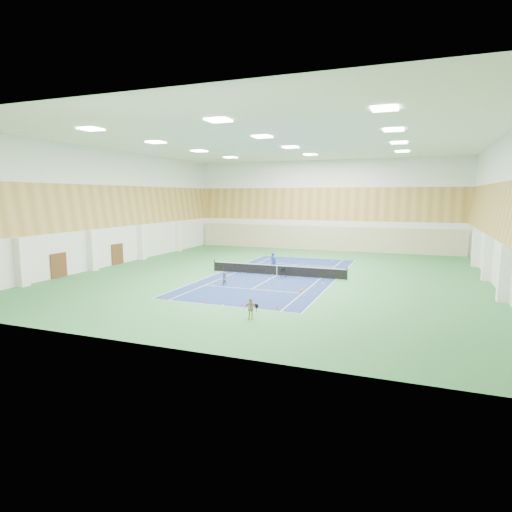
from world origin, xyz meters
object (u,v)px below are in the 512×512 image
(child_apron, at_px, (250,309))
(ball_cart, at_px, (283,273))
(child_court, at_px, (224,279))
(tennis_net, at_px, (277,269))
(coach, at_px, (273,262))

(child_apron, xyz_separation_m, ball_cart, (-2.00, 13.05, -0.19))
(child_court, xyz_separation_m, child_apron, (5.40, -7.92, 0.05))
(child_court, relative_size, child_apron, 0.91)
(tennis_net, distance_m, child_apron, 14.33)
(tennis_net, relative_size, child_apron, 10.22)
(coach, xyz_separation_m, child_court, (-1.45, -8.06, -0.34))
(tennis_net, relative_size, coach, 6.99)
(child_apron, bearing_deg, tennis_net, 93.85)
(tennis_net, relative_size, child_court, 11.18)
(child_court, relative_size, ball_cart, 1.33)
(child_court, bearing_deg, coach, 83.65)
(child_court, height_order, child_apron, child_apron)
(tennis_net, bearing_deg, coach, 117.58)
(child_court, bearing_deg, child_apron, -51.89)
(tennis_net, bearing_deg, ball_cart, -46.13)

